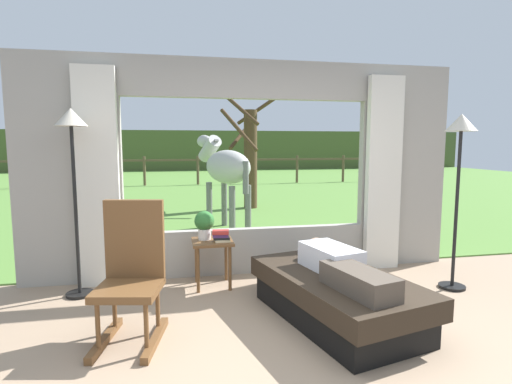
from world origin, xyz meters
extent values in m
plane|color=gray|center=(0.00, 0.00, 0.00)|extent=(12.00, 12.00, 0.00)
cube|color=#9E998E|center=(-2.02, 2.26, 1.27)|extent=(1.15, 0.12, 2.55)
cube|color=#9E998E|center=(2.02, 2.26, 1.27)|extent=(1.15, 0.12, 2.55)
cube|color=#9E998E|center=(0.00, 2.26, 0.28)|extent=(2.90, 0.12, 0.55)
cube|color=#9E998E|center=(0.00, 2.26, 2.33)|extent=(2.90, 0.12, 0.45)
cube|color=silver|center=(-1.69, 2.12, 1.20)|extent=(0.44, 0.10, 2.40)
cube|color=silver|center=(1.69, 2.12, 1.20)|extent=(0.44, 0.10, 2.40)
cube|color=#568438|center=(0.00, 13.16, 0.01)|extent=(36.00, 21.68, 0.02)
cube|color=#48572D|center=(0.00, 23.00, 1.20)|extent=(36.00, 2.00, 2.40)
cube|color=black|center=(0.52, 0.76, 0.12)|extent=(1.17, 1.72, 0.24)
cube|color=#2D2319|center=(0.52, 0.76, 0.33)|extent=(1.28, 1.86, 0.18)
cube|color=silver|center=(0.52, 0.91, 0.53)|extent=(0.47, 0.66, 0.22)
cube|color=#4C4238|center=(0.52, 0.33, 0.51)|extent=(0.43, 0.73, 0.18)
sphere|color=tan|center=(0.52, 1.29, 0.53)|extent=(0.20, 0.20, 0.20)
cube|color=brown|center=(-1.24, 0.68, 0.44)|extent=(0.56, 0.56, 0.06)
cube|color=brown|center=(-1.20, 0.88, 0.78)|extent=(0.48, 0.15, 0.68)
cube|color=brown|center=(-1.44, 0.72, 0.03)|extent=(0.19, 0.68, 0.06)
cube|color=brown|center=(-1.05, 0.64, 0.03)|extent=(0.19, 0.68, 0.06)
cylinder|color=brown|center=(-1.46, 0.54, 0.24)|extent=(0.04, 0.04, 0.38)
cylinder|color=brown|center=(-1.10, 0.47, 0.24)|extent=(0.04, 0.04, 0.38)
cylinder|color=brown|center=(-1.39, 0.89, 0.24)|extent=(0.04, 0.04, 0.38)
cylinder|color=brown|center=(-1.03, 0.82, 0.24)|extent=(0.04, 0.04, 0.38)
cube|color=brown|center=(-0.48, 1.85, 0.51)|extent=(0.44, 0.44, 0.03)
cylinder|color=brown|center=(-0.65, 1.68, 0.24)|extent=(0.04, 0.04, 0.49)
cylinder|color=brown|center=(-0.31, 1.68, 0.24)|extent=(0.04, 0.04, 0.49)
cylinder|color=brown|center=(-0.65, 2.02, 0.24)|extent=(0.04, 0.04, 0.49)
cylinder|color=brown|center=(-0.31, 2.02, 0.24)|extent=(0.04, 0.04, 0.49)
cylinder|color=silver|center=(-0.56, 1.91, 0.58)|extent=(0.14, 0.14, 0.12)
sphere|color=#2D6B2D|center=(-0.56, 1.91, 0.73)|extent=(0.22, 0.22, 0.22)
cube|color=beige|center=(-0.38, 1.78, 0.53)|extent=(0.17, 0.15, 0.03)
cube|color=black|center=(-0.39, 1.79, 0.56)|extent=(0.18, 0.15, 0.02)
cube|color=#59336B|center=(-0.40, 1.79, 0.59)|extent=(0.18, 0.13, 0.04)
cube|color=#B22D28|center=(-0.39, 1.79, 0.62)|extent=(0.19, 0.16, 0.03)
cylinder|color=black|center=(-1.87, 1.84, 0.01)|extent=(0.28, 0.28, 0.03)
cylinder|color=black|center=(-1.87, 1.84, 0.87)|extent=(0.04, 0.04, 1.75)
cone|color=beige|center=(-1.87, 1.84, 1.84)|extent=(0.32, 0.32, 0.18)
cylinder|color=black|center=(2.09, 1.27, 0.01)|extent=(0.28, 0.28, 0.03)
cylinder|color=black|center=(2.09, 1.27, 0.85)|extent=(0.04, 0.04, 1.71)
cone|color=beige|center=(2.09, 1.27, 1.80)|extent=(0.32, 0.32, 0.18)
ellipsoid|color=#B2B2AD|center=(0.06, 4.65, 1.17)|extent=(0.99, 1.36, 0.60)
cylinder|color=#B2B2AD|center=(-0.20, 5.28, 1.48)|extent=(0.47, 0.65, 0.53)
ellipsoid|color=#B2B2AD|center=(-0.29, 5.50, 1.63)|extent=(0.37, 0.52, 0.24)
cube|color=slate|center=(-0.17, 5.21, 1.51)|extent=(0.24, 0.43, 0.32)
cylinder|color=slate|center=(0.29, 4.10, 1.02)|extent=(0.13, 0.13, 0.55)
cylinder|color=slate|center=(-0.25, 4.98, 0.45)|extent=(0.11, 0.11, 0.85)
cylinder|color=slate|center=(0.04, 5.10, 0.45)|extent=(0.11, 0.11, 0.85)
cylinder|color=slate|center=(0.07, 4.20, 0.45)|extent=(0.11, 0.11, 0.85)
cylinder|color=slate|center=(0.37, 4.32, 0.45)|extent=(0.11, 0.11, 0.85)
cylinder|color=#4C3823|center=(0.94, 7.16, 1.21)|extent=(0.32, 0.32, 2.37)
cylinder|color=#47331E|center=(0.71, 6.88, 2.34)|extent=(0.72, 0.62, 0.71)
cylinder|color=#47331E|center=(0.60, 6.81, 1.90)|extent=(0.81, 0.81, 1.02)
cylinder|color=#47331E|center=(1.22, 7.53, 2.44)|extent=(1.01, 0.78, 0.74)
cylinder|color=#47331E|center=(0.67, 7.35, 1.71)|extent=(0.58, 0.76, 0.56)
cylinder|color=brown|center=(-6.00, 13.23, 0.57)|extent=(0.10, 0.10, 1.10)
cylinder|color=brown|center=(-4.00, 13.23, 0.57)|extent=(0.10, 0.10, 1.10)
cylinder|color=brown|center=(-2.00, 13.23, 0.57)|extent=(0.10, 0.10, 1.10)
cylinder|color=brown|center=(0.00, 13.23, 0.57)|extent=(0.10, 0.10, 1.10)
cylinder|color=brown|center=(2.00, 13.23, 0.57)|extent=(0.10, 0.10, 1.10)
cylinder|color=brown|center=(4.00, 13.23, 0.57)|extent=(0.10, 0.10, 1.10)
cylinder|color=brown|center=(6.00, 13.23, 0.57)|extent=(0.10, 0.10, 1.10)
cylinder|color=brown|center=(8.00, 13.23, 0.57)|extent=(0.10, 0.10, 1.10)
cube|color=brown|center=(0.00, 13.23, 0.97)|extent=(16.00, 0.06, 0.08)
camera|label=1|loc=(-0.86, -2.50, 1.57)|focal=28.32mm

